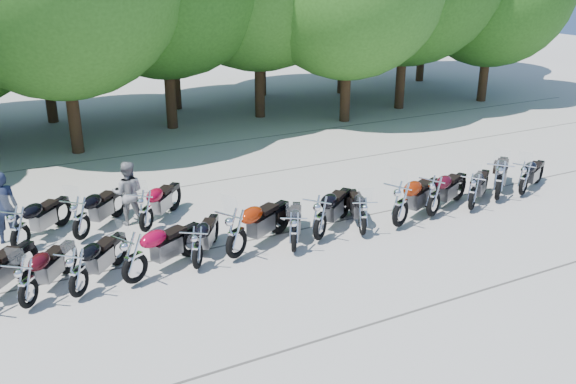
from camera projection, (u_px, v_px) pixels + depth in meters
name	position (u px, v px, depth m)	size (l,w,h in m)	color
ground	(317.00, 256.00, 14.32)	(90.00, 90.00, 0.00)	gray
motorcycle_1	(27.00, 282.00, 11.89)	(0.66, 2.16, 1.22)	#33060C
motorcycle_2	(77.00, 272.00, 12.27)	(0.67, 2.20, 1.24)	black
motorcycle_3	(134.00, 257.00, 12.77)	(0.72, 2.38, 1.35)	maroon
motorcycle_4	(197.00, 247.00, 13.44)	(0.63, 2.06, 1.17)	black
motorcycle_5	(236.00, 232.00, 13.86)	(0.76, 2.51, 1.42)	maroon
motorcycle_6	(294.00, 231.00, 14.23)	(0.62, 2.04, 1.15)	black
motorcycle_7	(320.00, 217.00, 14.80)	(0.72, 2.38, 1.35)	black
motorcycle_8	(363.00, 215.00, 15.12)	(0.62, 2.05, 1.16)	black
motorcycle_9	(401.00, 203.00, 15.52)	(0.77, 2.54, 1.43)	maroon
motorcycle_10	(434.00, 195.00, 16.19)	(0.72, 2.37, 1.34)	#380712
motorcycle_11	(473.00, 191.00, 16.64)	(0.66, 2.16, 1.22)	black
motorcycle_12	(499.00, 179.00, 17.31)	(0.74, 2.43, 1.37)	black
motorcycle_13	(524.00, 178.00, 17.73)	(0.64, 2.11, 1.19)	black
motorcycle_14	(19.00, 227.00, 14.26)	(0.70, 2.29, 1.30)	black
motorcycle_15	(80.00, 217.00, 14.82)	(0.70, 2.31, 1.31)	black
motorcycle_16	(146.00, 210.00, 15.27)	(0.69, 2.28, 1.29)	maroon
rider_0	(3.00, 207.00, 14.72)	(0.67, 0.44, 1.83)	#1B2239
rider_1	(128.00, 193.00, 15.82)	(0.83, 0.64, 1.70)	gray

